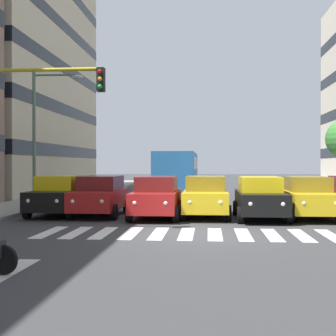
{
  "coord_description": "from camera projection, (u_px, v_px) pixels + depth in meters",
  "views": [
    {
      "loc": [
        -0.25,
        15.27,
        2.24
      ],
      "look_at": [
        1.43,
        -4.48,
        2.07
      ],
      "focal_mm": 51.14,
      "sensor_mm": 36.0,
      "label": 1
    }
  ],
  "objects": [
    {
      "name": "lane_arrow_1",
      "position": [
        11.0,
        270.0,
        10.11
      ],
      "size": [
        0.5,
        2.2,
        0.01
      ],
      "primitive_type": "cube",
      "color": "silver",
      "rests_on": "ground_plane"
    },
    {
      "name": "car_2",
      "position": [
        260.0,
        197.0,
        19.36
      ],
      "size": [
        2.02,
        4.44,
        1.72
      ],
      "color": "black",
      "rests_on": "ground_plane"
    },
    {
      "name": "bus_behind_traffic",
      "position": [
        178.0,
        169.0,
        33.26
      ],
      "size": [
        2.78,
        10.5,
        3.0
      ],
      "color": "#286BAD",
      "rests_on": "ground_plane"
    },
    {
      "name": "crosswalk_markings",
      "position": [
        201.0,
        234.0,
        15.26
      ],
      "size": [
        10.35,
        2.8,
        0.01
      ],
      "color": "silver",
      "rests_on": "ground_plane"
    },
    {
      "name": "ground_plane",
      "position": [
        201.0,
        234.0,
        15.26
      ],
      "size": [
        180.0,
        180.0,
        0.0
      ],
      "primitive_type": "plane",
      "color": "#38383A"
    },
    {
      "name": "car_1",
      "position": [
        307.0,
        197.0,
        19.61
      ],
      "size": [
        2.02,
        4.44,
        1.72
      ],
      "color": "gold",
      "rests_on": "ground_plane"
    },
    {
      "name": "street_lamp_right",
      "position": [
        42.0,
        124.0,
        23.77
      ],
      "size": [
        2.57,
        0.28,
        6.66
      ],
      "color": "#4C6B56",
      "rests_on": "sidewalk_right"
    },
    {
      "name": "car_4",
      "position": [
        157.0,
        197.0,
        19.8
      ],
      "size": [
        2.02,
        4.44,
        1.72
      ],
      "color": "maroon",
      "rests_on": "ground_plane"
    },
    {
      "name": "car_3",
      "position": [
        205.0,
        196.0,
        20.16
      ],
      "size": [
        2.02,
        4.44,
        1.72
      ],
      "color": "gold",
      "rests_on": "ground_plane"
    },
    {
      "name": "car_5",
      "position": [
        100.0,
        195.0,
        20.64
      ],
      "size": [
        2.02,
        4.44,
        1.72
      ],
      "color": "maroon",
      "rests_on": "ground_plane"
    },
    {
      "name": "car_6",
      "position": [
        60.0,
        195.0,
        20.85
      ],
      "size": [
        2.02,
        4.44,
        1.72
      ],
      "color": "black",
      "rests_on": "ground_plane"
    },
    {
      "name": "traffic_light_gantry",
      "position": [
        12.0,
        119.0,
        15.62
      ],
      "size": [
        4.43,
        0.36,
        5.5
      ],
      "color": "#AD991E",
      "rests_on": "ground_plane"
    },
    {
      "name": "building_right_block_0",
      "position": [
        12.0,
        49.0,
        37.69
      ],
      "size": [
        8.71,
        20.42,
        22.63
      ],
      "color": "beige",
      "rests_on": "ground_plane"
    }
  ]
}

